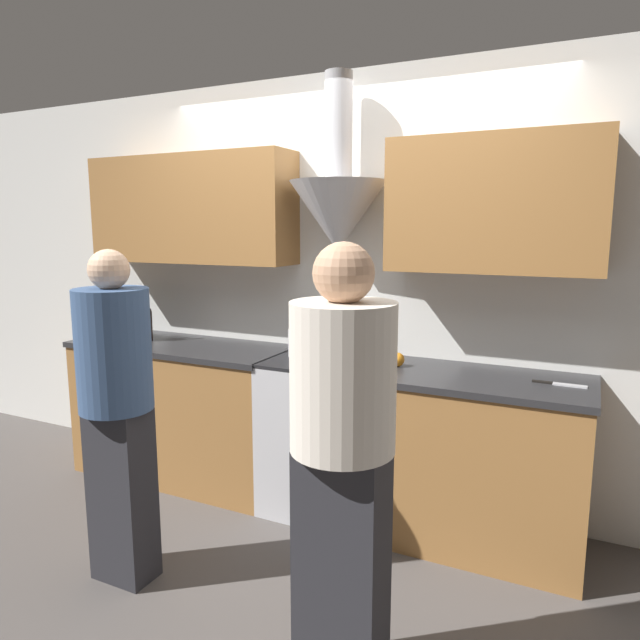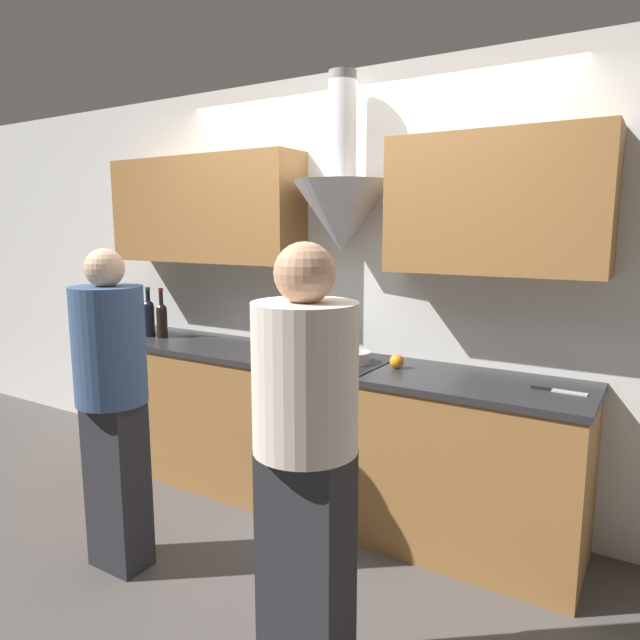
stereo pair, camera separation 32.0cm
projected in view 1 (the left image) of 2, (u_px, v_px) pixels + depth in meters
ground_plane at (302, 533)px, 3.18m from camera, size 12.00×12.00×0.00m
wall_back at (336, 261)px, 3.51m from camera, size 8.40×0.57×2.60m
counter_left at (184, 410)px, 3.87m from camera, size 1.51×0.62×0.92m
counter_right at (477, 460)px, 3.03m from camera, size 1.12×0.62×0.92m
stove_range at (327, 434)px, 3.41m from camera, size 0.67×0.60×0.92m
wine_bottle_0 at (102, 317)px, 4.02m from camera, size 0.08×0.08×0.34m
wine_bottle_1 at (115, 319)px, 4.01m from camera, size 0.08×0.08×0.33m
wine_bottle_2 at (124, 319)px, 3.95m from camera, size 0.08×0.08×0.35m
wine_bottle_3 at (132, 319)px, 3.90m from camera, size 0.08×0.08×0.35m
wine_bottle_4 at (147, 321)px, 3.86m from camera, size 0.07×0.07×0.35m
stock_pot at (307, 343)px, 3.41m from camera, size 0.22×0.22×0.16m
mixing_bowl at (352, 356)px, 3.27m from camera, size 0.21×0.21×0.07m
orange_fruit at (397, 360)px, 3.16m from camera, size 0.08×0.08×0.08m
chefs_knife at (560, 384)px, 2.80m from camera, size 0.25×0.04×0.01m
person_foreground_left at (117, 404)px, 2.65m from camera, size 0.34×0.34×1.59m
person_foreground_right at (342, 455)px, 1.99m from camera, size 0.37×0.37×1.64m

